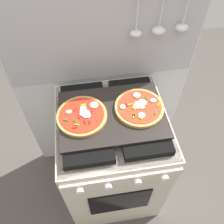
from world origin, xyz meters
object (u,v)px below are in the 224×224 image
object	(u,v)px
stove	(112,157)
pizza_right	(139,107)
baking_tray	(112,114)
pizza_left	(82,116)

from	to	relation	value
stove	pizza_right	distance (m)	0.50
baking_tray	pizza_left	distance (m)	0.15
pizza_right	stove	bearing A→B (deg)	-176.00
stove	pizza_right	size ratio (longest dim) A/B	3.54
stove	baking_tray	bearing A→B (deg)	90.00
stove	pizza_right	world-z (taller)	pizza_right
baking_tray	pizza_right	distance (m)	0.15
pizza_left	stove	bearing A→B (deg)	-0.20
stove	pizza_left	bearing A→B (deg)	179.80
baking_tray	pizza_right	bearing A→B (deg)	3.35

